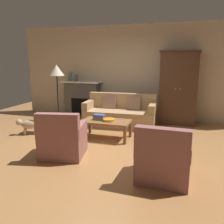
% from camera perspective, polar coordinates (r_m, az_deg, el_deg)
% --- Properties ---
extents(ground_plane, '(9.60, 9.60, 0.00)m').
position_cam_1_polar(ground_plane, '(5.25, -1.74, -7.50)').
color(ground_plane, '#B27A47').
extents(back_wall, '(7.20, 0.10, 2.80)m').
position_cam_1_polar(back_wall, '(7.41, 4.73, 9.30)').
color(back_wall, beige).
rests_on(back_wall, ground).
extents(fireplace, '(1.26, 0.48, 1.12)m').
position_cam_1_polar(fireplace, '(7.75, -7.06, 3.20)').
color(fireplace, '#4C4947').
rests_on(fireplace, ground).
extents(armoire, '(1.06, 0.57, 2.02)m').
position_cam_1_polar(armoire, '(6.94, 15.46, 5.52)').
color(armoire, '#472D1E').
rests_on(armoire, ground).
extents(couch, '(1.96, 0.95, 0.86)m').
position_cam_1_polar(couch, '(6.61, 1.99, -0.50)').
color(couch, tan).
rests_on(couch, ground).
extents(coffee_table, '(1.10, 0.60, 0.42)m').
position_cam_1_polar(coffee_table, '(5.50, -1.40, -2.59)').
color(coffee_table, olive).
rests_on(coffee_table, ground).
extents(fruit_bowl, '(0.29, 0.29, 0.05)m').
position_cam_1_polar(fruit_bowl, '(5.45, -0.72, -1.88)').
color(fruit_bowl, orange).
rests_on(fruit_bowl, coffee_table).
extents(book_stack, '(0.26, 0.20, 0.12)m').
position_cam_1_polar(book_stack, '(5.56, -3.13, -1.22)').
color(book_stack, '#427A4C').
rests_on(book_stack, coffee_table).
extents(mantel_vase_jade, '(0.10, 0.10, 0.29)m').
position_cam_1_polar(mantel_vase_jade, '(7.82, -9.82, 8.33)').
color(mantel_vase_jade, slate).
rests_on(mantel_vase_jade, fireplace).
extents(mantel_vase_slate, '(0.09, 0.09, 0.21)m').
position_cam_1_polar(mantel_vase_slate, '(7.74, -8.47, 8.03)').
color(mantel_vase_slate, '#565B66').
rests_on(mantel_vase_slate, fireplace).
extents(armchair_near_left, '(0.91, 0.91, 0.88)m').
position_cam_1_polar(armchair_near_left, '(4.59, -11.65, -6.56)').
color(armchair_near_left, '#935B56').
rests_on(armchair_near_left, ground).
extents(armchair_near_right, '(0.81, 0.80, 0.88)m').
position_cam_1_polar(armchair_near_right, '(3.73, 12.16, -11.08)').
color(armchair_near_right, '#935B56').
rests_on(armchair_near_right, ground).
extents(floor_lamp, '(0.36, 0.36, 1.66)m').
position_cam_1_polar(floor_lamp, '(6.04, -12.98, 8.74)').
color(floor_lamp, black).
rests_on(floor_lamp, ground).
extents(dog, '(0.53, 0.36, 0.39)m').
position_cam_1_polar(dog, '(6.16, -19.23, -2.83)').
color(dog, tan).
rests_on(dog, ground).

